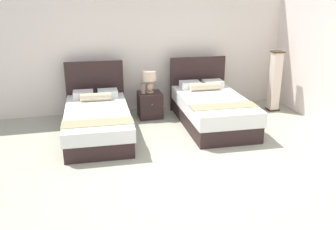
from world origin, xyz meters
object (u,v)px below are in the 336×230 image
(bed_near_window, at_px, (97,119))
(table_lamp, at_px, (149,79))
(nightstand, at_px, (150,105))
(bed_near_corner, at_px, (212,109))
(floor_lamp_corner, at_px, (275,81))
(vase, at_px, (143,89))

(bed_near_window, xyz_separation_m, table_lamp, (1.09, 0.70, 0.52))
(nightstand, bearing_deg, bed_near_corner, -32.97)
(nightstand, relative_size, floor_lamp_corner, 0.41)
(bed_near_corner, height_order, floor_lamp_corner, floor_lamp_corner)
(bed_near_window, relative_size, bed_near_corner, 1.03)
(bed_near_window, relative_size, nightstand, 4.37)
(floor_lamp_corner, bearing_deg, bed_near_corner, -162.18)
(bed_near_window, bearing_deg, table_lamp, 32.69)
(bed_near_corner, height_order, vase, bed_near_corner)
(table_lamp, bearing_deg, floor_lamp_corner, -4.20)
(bed_near_corner, distance_m, table_lamp, 1.38)
(vase, bearing_deg, floor_lamp_corner, -2.78)
(nightstand, bearing_deg, bed_near_window, -148.06)
(bed_near_corner, distance_m, nightstand, 1.28)
(bed_near_corner, height_order, table_lamp, bed_near_corner)
(nightstand, distance_m, floor_lamp_corner, 2.71)
(vase, bearing_deg, nightstand, 15.96)
(bed_near_window, bearing_deg, vase, 33.93)
(vase, bearing_deg, table_lamp, 23.23)
(nightstand, distance_m, table_lamp, 0.54)
(bed_near_window, height_order, nightstand, bed_near_window)
(nightstand, height_order, vase, vase)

